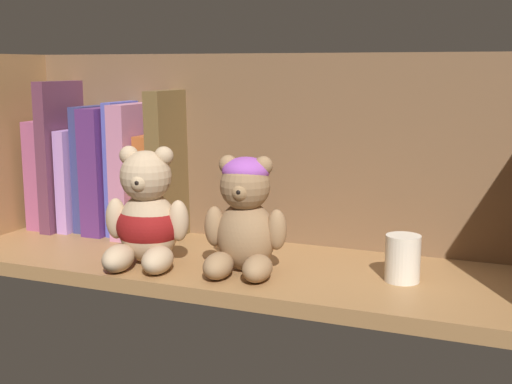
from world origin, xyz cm
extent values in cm
cube|color=#9E7042|center=(0.00, 0.00, 1.00)|extent=(83.18, 25.24, 2.00)
cube|color=brown|center=(0.00, 13.22, 15.34)|extent=(85.58, 1.20, 30.69)
cube|color=#98496F|center=(-38.33, 9.71, 10.96)|extent=(3.52, 12.20, 17.92)
cube|color=#5E3046|center=(-35.21, 9.71, 14.20)|extent=(2.09, 14.89, 24.41)
cube|color=#B181C7|center=(-32.87, 9.71, 10.32)|extent=(1.96, 12.29, 16.65)
cube|color=navy|center=(-30.47, 9.71, 12.21)|extent=(2.20, 9.81, 20.42)
cube|color=#542969|center=(-27.27, 9.71, 12.15)|extent=(3.73, 12.79, 20.33)
cube|color=#5155B0|center=(-24.30, 9.71, 12.62)|extent=(1.75, 10.24, 21.25)
cube|color=#BF7799|center=(-21.65, 9.71, 12.52)|extent=(2.91, 14.08, 21.04)
cube|color=#B55B28|center=(-18.61, 9.71, 10.12)|extent=(2.64, 10.27, 16.26)
cube|color=brown|center=(-15.74, 9.71, 13.58)|extent=(2.99, 11.85, 23.20)
ellipsoid|color=tan|center=(-11.52, -4.77, 6.92)|extent=(8.37, 7.68, 9.85)
sphere|color=tan|center=(-11.41, -5.25, 14.17)|extent=(7.00, 7.00, 7.00)
sphere|color=tan|center=(-13.91, -5.31, 16.90)|extent=(2.63, 2.63, 2.63)
sphere|color=tan|center=(-9.13, -4.22, 16.90)|extent=(2.63, 2.63, 2.63)
sphere|color=tan|center=(-10.86, -7.67, 13.75)|extent=(2.63, 2.63, 2.63)
sphere|color=black|center=(-10.66, -8.57, 13.82)|extent=(0.92, 0.92, 0.92)
ellipsoid|color=tan|center=(-13.12, -9.93, 3.75)|extent=(5.30, 7.28, 3.50)
ellipsoid|color=tan|center=(-7.84, -8.73, 3.75)|extent=(5.30, 7.28, 3.50)
ellipsoid|color=tan|center=(-15.73, -6.24, 8.16)|extent=(3.41, 3.41, 5.69)
ellipsoid|color=tan|center=(-7.09, -4.26, 8.16)|extent=(3.41, 3.41, 5.69)
ellipsoid|color=maroon|center=(-11.52, -4.77, 7.17)|extent=(9.06, 8.37, 6.89)
ellipsoid|color=#93704C|center=(2.37, -3.00, 6.67)|extent=(7.94, 7.29, 9.35)
sphere|color=#93704C|center=(2.44, -3.46, 13.55)|extent=(6.65, 6.65, 6.65)
sphere|color=#93704C|center=(0.07, -3.36, 16.14)|extent=(2.49, 2.49, 2.49)
sphere|color=#93704C|center=(4.66, -2.63, 16.14)|extent=(2.49, 2.49, 2.49)
sphere|color=#9B754E|center=(2.81, -5.79, 13.15)|extent=(2.49, 2.49, 2.49)
sphere|color=black|center=(2.95, -6.65, 13.22)|extent=(0.87, 0.87, 0.87)
ellipsoid|color=#93704C|center=(0.53, -7.79, 3.66)|extent=(4.67, 6.74, 3.32)
ellipsoid|color=#93704C|center=(5.60, -6.98, 3.66)|extent=(4.67, 6.74, 3.32)
ellipsoid|color=#93704C|center=(-1.71, -4.12, 7.84)|extent=(3.09, 3.09, 5.40)
ellipsoid|color=#93704C|center=(6.59, -2.80, 7.84)|extent=(3.09, 3.09, 5.40)
ellipsoid|color=purple|center=(2.37, -3.00, 15.38)|extent=(6.31, 6.31, 3.66)
cylinder|color=silver|center=(22.55, 0.46, 4.98)|extent=(4.43, 4.43, 5.95)
camera|label=1|loc=(37.24, -84.46, 28.89)|focal=48.30mm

